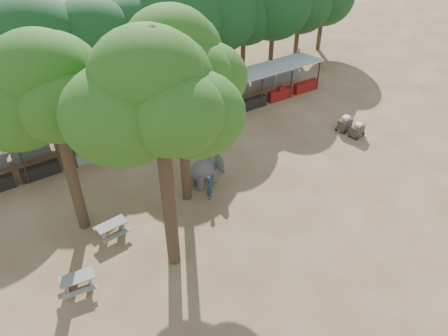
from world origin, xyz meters
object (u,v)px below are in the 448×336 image
elephant (207,167)px  handler (210,188)px  cart_front (357,130)px  yard_tree_center (153,97)px  yard_tree_left (46,91)px  yard_tree_back (174,63)px  picnic_table_near (78,281)px  cart_back (345,123)px  picnic_table_far (112,228)px

elephant → handler: size_ratio=1.83×
handler → cart_front: (12.63, 0.09, -0.26)m
elephant → yard_tree_center: bearing=-147.7°
yard_tree_left → cart_front: bearing=-5.5°
yard_tree_back → picnic_table_near: bearing=-156.3°
yard_tree_left → elephant: (8.02, -0.47, -7.11)m
elephant → cart_front: elephant is taller
yard_tree_center → handler: 9.90m
yard_tree_center → yard_tree_back: 5.04m
handler → picnic_table_near: size_ratio=0.89×
elephant → cart_front: (11.88, -1.45, -0.55)m
picnic_table_near → cart_back: size_ratio=1.35×
yard_tree_left → picnic_table_far: bearing=-56.0°
picnic_table_far → yard_tree_back: bearing=3.7°
yard_tree_center → handler: (4.26, 3.00, -8.41)m
picnic_table_far → cart_back: bearing=-2.4°
yard_tree_back → elephant: (2.02, 0.53, -7.45)m
elephant → picnic_table_near: 10.27m
picnic_table_far → cart_front: (18.70, -0.15, 0.00)m
yard_tree_center → picnic_table_far: yard_tree_center is taller
handler → cart_back: bearing=-43.7°
cart_front → picnic_table_near: bearing=175.2°
handler → cart_back: handler is taller
yard_tree_back → handler: yard_tree_back is taller
yard_tree_center → cart_front: 19.24m
handler → yard_tree_center: bearing=165.9°
handler → cart_front: 12.63m
cart_back → cart_front: bearing=-94.0°
yard_tree_back → cart_front: bearing=-3.8°
yard_tree_back → picnic_table_far: bearing=-170.9°
elephant → picnic_table_near: elephant is taller
handler → elephant: bearing=14.6°
elephant → handler: 1.73m
yard_tree_left → picnic_table_near: size_ratio=6.15×
yard_tree_back → cart_front: 16.06m
elephant → yard_tree_back: bearing=-175.1°
yard_tree_left → elephant: bearing=-3.4°
picnic_table_near → picnic_table_far: 3.69m
cart_front → cart_back: (-0.13, 1.12, 0.04)m
handler → picnic_table_near: (-8.76, -2.29, -0.27)m
cart_front → cart_back: size_ratio=0.93×
yard_tree_left → cart_back: 21.19m
picnic_table_far → cart_front: size_ratio=1.43×
yard_tree_back → yard_tree_center: bearing=-126.9°
picnic_table_far → cart_front: cart_front is taller
cart_back → handler: bearing=174.6°
picnic_table_near → cart_front: bearing=14.7°
cart_back → elephant: bearing=167.5°
elephant → cart_back: elephant is taller
yard_tree_left → yard_tree_back: yard_tree_back is taller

